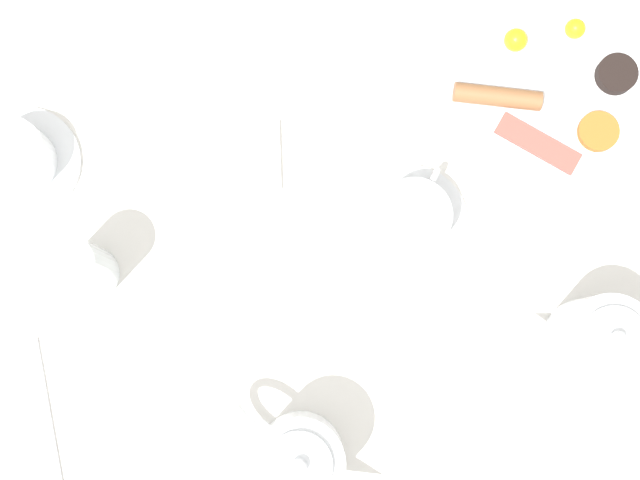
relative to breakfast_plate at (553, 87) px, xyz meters
The scene contains 10 objects.
ground_plane 0.85m from the breakfast_plate, 54.43° to the left, with size 8.00×8.00×0.00m, color #333338.
table 0.36m from the breakfast_plate, 54.43° to the left, with size 1.00×0.92×0.77m.
breakfast_plate is the anchor object (origin of this frame).
teapot_near 0.54m from the breakfast_plate, 75.55° to the left, with size 0.19×0.10×0.14m.
teapot_far 0.31m from the breakfast_plate, 116.74° to the left, with size 0.19×0.10×0.14m.
teacup_with_saucer_left 0.25m from the breakfast_plate, 63.96° to the left, with size 0.14×0.14×0.07m.
teacup_with_saucer_right 0.66m from the breakfast_plate, 28.92° to the left, with size 0.14×0.14×0.07m.
water_glass_short 0.61m from the breakfast_plate, 43.02° to the left, with size 0.07×0.07×0.12m.
napkin_folded 0.41m from the breakfast_plate, 33.00° to the left, with size 0.15×0.13×0.01m.
knife_by_plate 0.74m from the breakfast_plate, 54.78° to the left, with size 0.13×0.19×0.00m.
Camera 1 is at (-0.05, 0.13, 1.84)m, focal length 50.00 mm.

